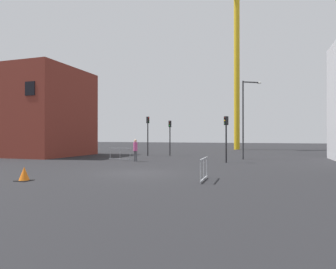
# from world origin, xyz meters

# --- Properties ---
(ground) EXTENTS (160.00, 160.00, 0.00)m
(ground) POSITION_xyz_m (0.00, 0.00, 0.00)
(ground) COLOR black
(brick_building) EXTENTS (8.24, 8.96, 9.32)m
(brick_building) POSITION_xyz_m (-16.08, 10.71, 4.66)
(brick_building) COLOR maroon
(brick_building) RESTS_ON ground
(construction_crane) EXTENTS (17.79, 11.21, 26.56)m
(construction_crane) POSITION_xyz_m (3.16, 32.68, 17.61)
(construction_crane) COLOR gold
(construction_crane) RESTS_ON ground
(streetlamp_tall) EXTENTS (1.68, 1.01, 7.17)m
(streetlamp_tall) POSITION_xyz_m (5.25, 12.24, 4.25)
(streetlamp_tall) COLOR #2D2D30
(streetlamp_tall) RESTS_ON ground
(traffic_light_far) EXTENTS (0.25, 0.37, 3.81)m
(traffic_light_far) POSITION_xyz_m (-2.95, 15.20, 2.57)
(traffic_light_far) COLOR black
(traffic_light_far) RESTS_ON ground
(traffic_light_corner) EXTENTS (0.36, 0.38, 3.71)m
(traffic_light_corner) POSITION_xyz_m (3.99, 8.33, 2.51)
(traffic_light_corner) COLOR black
(traffic_light_corner) RESTS_ON ground
(traffic_light_near) EXTENTS (0.37, 0.37, 4.22)m
(traffic_light_near) POSITION_xyz_m (-5.05, 13.96, 2.82)
(traffic_light_near) COLOR black
(traffic_light_near) RESTS_ON ground
(pedestrian_walking) EXTENTS (0.34, 0.34, 1.86)m
(pedestrian_walking) POSITION_xyz_m (-3.33, 6.98, 1.09)
(pedestrian_walking) COLOR #4C4C51
(pedestrian_walking) RESTS_ON ground
(safety_barrier_left_run) EXTENTS (2.24, 0.18, 1.08)m
(safety_barrier_left_run) POSITION_xyz_m (-5.32, 8.05, 0.56)
(safety_barrier_left_run) COLOR gray
(safety_barrier_left_run) RESTS_ON ground
(safety_barrier_right_run) EXTENTS (0.13, 1.98, 1.08)m
(safety_barrier_right_run) POSITION_xyz_m (4.19, -1.75, 0.56)
(safety_barrier_right_run) COLOR #9EA0A5
(safety_barrier_right_run) RESTS_ON ground
(traffic_cone_orange) EXTENTS (0.66, 0.66, 0.67)m
(traffic_cone_orange) POSITION_xyz_m (-3.91, -4.40, 0.31)
(traffic_cone_orange) COLOR black
(traffic_cone_orange) RESTS_ON ground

